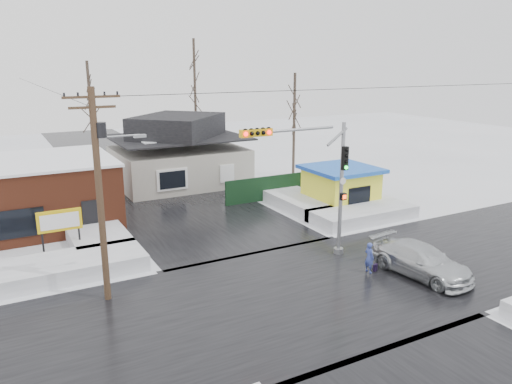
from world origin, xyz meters
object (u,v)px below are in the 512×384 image
utility_pole (101,184)px  pedestrian (369,258)px  kiosk (341,187)px  traffic_signal (317,174)px  marquee_sign (60,222)px  car (421,261)px

utility_pole → pedestrian: size_ratio=5.94×
pedestrian → kiosk: bearing=-34.7°
utility_pole → kiosk: (17.43, 6.49, -3.65)m
traffic_signal → marquee_sign: bearing=150.3°
traffic_signal → marquee_sign: traffic_signal is taller
traffic_signal → utility_pole: bearing=177.1°
utility_pole → car: (13.63, -4.64, -4.37)m
kiosk → car: kiosk is taller
traffic_signal → utility_pole: (-10.36, 0.53, 0.57)m
utility_pole → car: 15.05m
traffic_signal → car: traffic_signal is taller
traffic_signal → kiosk: (7.07, 7.03, -3.08)m
marquee_sign → pedestrian: size_ratio=1.68×
marquee_sign → car: 18.18m
traffic_signal → utility_pole: utility_pole is taller
pedestrian → car: size_ratio=0.30×
utility_pole → car: utility_pole is taller
marquee_sign → pedestrian: 15.76m
car → kiosk: bearing=64.3°
kiosk → car: bearing=-108.8°
car → pedestrian: bearing=136.4°
utility_pole → marquee_sign: size_ratio=3.53×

